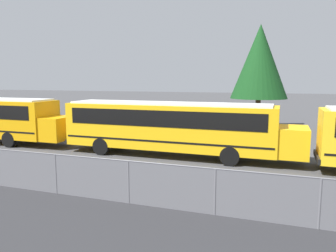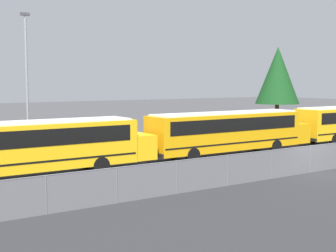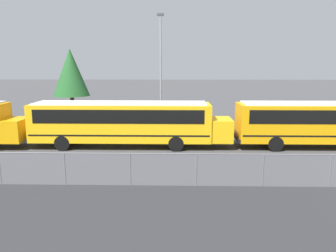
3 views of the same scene
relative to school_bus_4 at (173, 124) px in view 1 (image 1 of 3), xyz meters
The scene contains 2 objects.
school_bus_4 is the anchor object (origin of this frame).
tree_2 13.65m from the school_bus_4, 73.25° to the left, with size 4.88×4.88×9.03m.
Camera 1 is at (20.16, -9.95, 4.32)m, focal length 35.00 mm.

